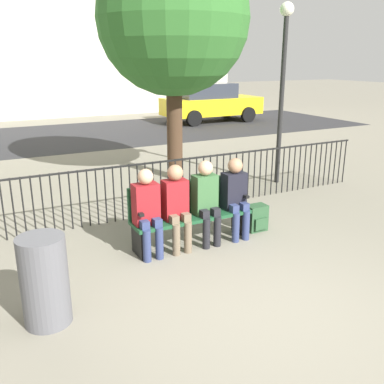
{
  "coord_description": "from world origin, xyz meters",
  "views": [
    {
      "loc": [
        -2.66,
        -3.24,
        2.6
      ],
      "look_at": [
        0.0,
        1.88,
        0.8
      ],
      "focal_mm": 40.0,
      "sensor_mm": 36.0,
      "label": 1
    }
  ],
  "objects": [
    {
      "name": "parked_car_0",
      "position": [
        6.54,
        12.83,
        0.84
      ],
      "size": [
        4.2,
        1.94,
        1.62
      ],
      "color": "yellow",
      "rests_on": "ground"
    },
    {
      "name": "lamp_post",
      "position": [
        3.18,
        3.95,
        2.43
      ],
      "size": [
        0.28,
        0.28,
        3.67
      ],
      "color": "black",
      "rests_on": "ground"
    },
    {
      "name": "fence_railing",
      "position": [
        -0.02,
        3.28,
        0.56
      ],
      "size": [
        9.01,
        0.03,
        0.95
      ],
      "color": "black",
      "rests_on": "ground"
    },
    {
      "name": "seated_person_1",
      "position": [
        -0.27,
        1.83,
        0.69
      ],
      "size": [
        0.34,
        0.39,
        1.23
      ],
      "color": "brown",
      "rests_on": "ground"
    },
    {
      "name": "tree_1",
      "position": [
        1.36,
        5.34,
        3.38
      ],
      "size": [
        3.17,
        3.17,
        4.99
      ],
      "color": "#422D1E",
      "rests_on": "ground"
    },
    {
      "name": "trash_bin",
      "position": [
        -2.21,
        0.84,
        0.47
      ],
      "size": [
        0.48,
        0.48,
        0.95
      ],
      "color": "#56565B",
      "rests_on": "ground"
    },
    {
      "name": "seated_person_0",
      "position": [
        -0.7,
        1.83,
        0.68
      ],
      "size": [
        0.34,
        0.39,
        1.22
      ],
      "color": "navy",
      "rests_on": "ground"
    },
    {
      "name": "seated_person_2",
      "position": [
        0.2,
        1.83,
        0.69
      ],
      "size": [
        0.34,
        0.39,
        1.24
      ],
      "color": "black",
      "rests_on": "ground"
    },
    {
      "name": "ground_plane",
      "position": [
        0.0,
        0.0,
        0.0
      ],
      "size": [
        80.0,
        80.0,
        0.0
      ],
      "primitive_type": "plane",
      "color": "gray"
    },
    {
      "name": "street_surface",
      "position": [
        0.0,
        12.0,
        0.0
      ],
      "size": [
        24.0,
        6.0,
        0.01
      ],
      "color": "#2B2B2D",
      "rests_on": "ground"
    },
    {
      "name": "seated_person_3",
      "position": [
        0.7,
        1.83,
        0.69
      ],
      "size": [
        0.34,
        0.39,
        1.22
      ],
      "color": "navy",
      "rests_on": "ground"
    },
    {
      "name": "backpack",
      "position": [
        1.15,
        1.88,
        0.2
      ],
      "size": [
        0.32,
        0.26,
        0.42
      ],
      "color": "#284C2D",
      "rests_on": "ground"
    },
    {
      "name": "park_bench",
      "position": [
        0.0,
        1.96,
        0.5
      ],
      "size": [
        1.78,
        0.45,
        0.92
      ],
      "color": "#194728",
      "rests_on": "ground"
    }
  ]
}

